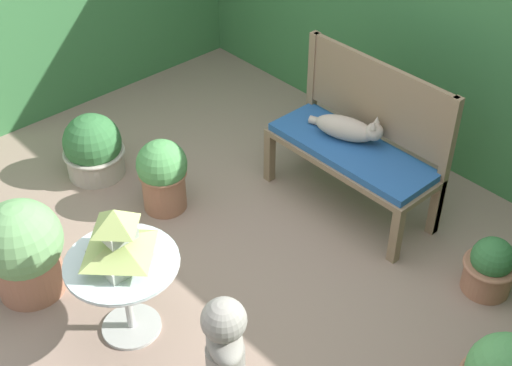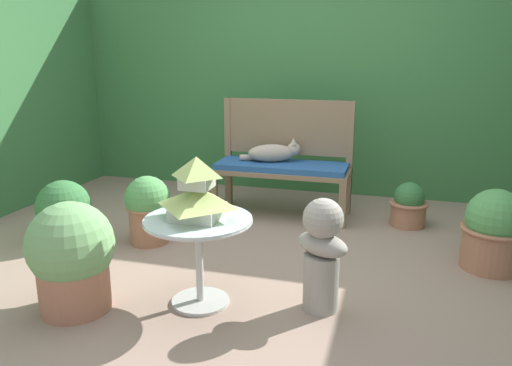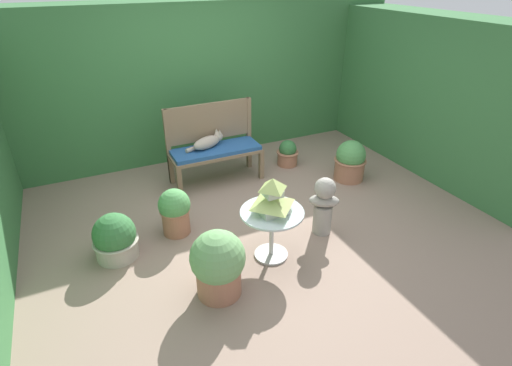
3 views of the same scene
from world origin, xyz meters
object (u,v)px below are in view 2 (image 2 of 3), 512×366
Objects in this scene: potted_plant_hedge_corner at (64,214)px; potted_plant_bench_right at (72,257)px; potted_plant_table_far at (494,231)px; cat at (274,153)px; potted_plant_patio_mid at (409,206)px; pagoda_birdhouse at (197,193)px; garden_bust at (322,251)px; potted_plant_bench_left at (148,208)px; garden_bench at (282,171)px; patio_table at (199,237)px.

potted_plant_hedge_corner is 1.19m from potted_plant_bench_right.
potted_plant_table_far is 1.15× the size of potted_plant_hedge_corner.
cat is 1.26m from potted_plant_patio_mid.
garden_bust is at bearing 10.33° from pagoda_birdhouse.
potted_plant_table_far reaches higher than potted_plant_hedge_corner.
potted_plant_bench_left is at bearing -175.09° from potted_plant_table_far.
potted_plant_bench_left is (-0.76, 0.80, -0.40)m from pagoda_birdhouse.
garden_bench is 1.88× the size of potted_plant_bench_right.
garden_bench is 2.16× the size of potted_plant_table_far.
garden_bench is 2.15m from potted_plant_bench_right.
patio_table is 0.94× the size of garden_bust.
potted_plant_bench_left is at bearing -131.17° from garden_bench.
pagoda_birdhouse is 0.64× the size of potted_plant_table_far.
potted_plant_table_far is at bearing 30.43° from pagoda_birdhouse.
potted_plant_table_far is 2.71m from potted_plant_bench_right.
potted_plant_hedge_corner is (-1.48, -1.09, -0.19)m from garden_bench.
potted_plant_patio_mid is at bearing 47.76° from potted_plant_bench_right.
cat reaches higher than potted_plant_hedge_corner.
potted_plant_bench_left is at bearing -175.10° from garden_bust.
potted_plant_patio_mid is (1.18, 1.77, -0.24)m from patio_table.
pagoda_birdhouse is 0.74× the size of potted_plant_hedge_corner.
potted_plant_bench_left reaches higher than garden_bench.
potted_plant_table_far is (1.65, -0.74, -0.14)m from garden_bench.
patio_table is 1.64× the size of potted_plant_patio_mid.
potted_plant_bench_right is 1.21× the size of potted_plant_bench_left.
cat is 1.81m from patio_table.
pagoda_birdhouse is at bearing -123.82° from potted_plant_patio_mid.
cat is 1.53× the size of pagoda_birdhouse.
potted_plant_table_far is (1.74, -0.79, -0.30)m from cat.
potted_plant_bench_right reaches higher than potted_plant_table_far.
patio_table is at bearing -149.57° from potted_plant_table_far.
potted_plant_table_far is 3.15m from potted_plant_hedge_corner.
pagoda_birdhouse is 1.62m from potted_plant_hedge_corner.
potted_plant_patio_mid is at bearing 26.52° from potted_plant_bench_left.
potted_plant_table_far is (1.73, 1.01, -0.41)m from pagoda_birdhouse.
garden_bench is 1.13m from potted_plant_patio_mid.
cat is 1.93m from potted_plant_table_far.
potted_plant_bench_right is at bearing -151.82° from potted_plant_table_far.
garden_bust is 1.41m from potted_plant_bench_right.
cat is at bearing 53.38° from potted_plant_bench_left.
patio_table is at bearing -104.04° from pagoda_birdhouse.
garden_bench is 1.77m from pagoda_birdhouse.
pagoda_birdhouse is 0.54× the size of garden_bust.
potted_plant_bench_right is at bearing -133.96° from garden_bust.
patio_table is at bearing -109.72° from cat.
potted_plant_bench_left is (0.65, 0.14, 0.06)m from potted_plant_hedge_corner.
potted_plant_bench_right is (-1.85, -2.03, 0.15)m from potted_plant_patio_mid.
potted_plant_patio_mid is at bearing 0.96° from garden_bench.
potted_plant_bench_left reaches higher than potted_plant_hedge_corner.
potted_plant_hedge_corner is at bearing 154.98° from patio_table.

